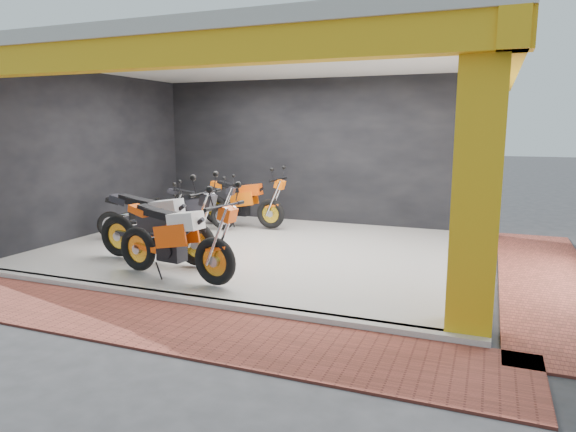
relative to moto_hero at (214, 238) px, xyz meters
name	(u,v)px	position (x,y,z in m)	size (l,w,h in m)	color
ground	(215,281)	(-0.30, 0.50, -0.82)	(80.00, 80.00, 0.00)	#2D2D30
showroom_floor	(267,250)	(-0.30, 2.50, -0.77)	(8.00, 6.00, 0.10)	white
showroom_ceiling	(266,57)	(-0.30, 2.50, 2.78)	(8.40, 6.40, 0.20)	beige
back_wall	(319,153)	(-0.30, 5.60, 0.93)	(8.20, 0.20, 3.50)	black
left_wall	(91,156)	(-4.40, 2.50, 0.93)	(0.20, 6.20, 3.50)	black
corner_column	(477,184)	(3.45, -0.25, 0.93)	(0.50, 0.50, 3.50)	gold
header_beam_front	(169,52)	(-0.30, -0.50, 2.48)	(8.40, 0.30, 0.40)	gold
header_beam_right	(507,64)	(3.70, 2.50, 2.48)	(0.30, 6.40, 0.40)	gold
floor_kerb	(177,298)	(-0.30, -0.52, -0.77)	(8.00, 0.20, 0.10)	white
paver_front	(142,321)	(-0.30, -1.30, -0.80)	(9.00, 1.40, 0.03)	brown
paver_right	(547,279)	(4.50, 2.50, -0.80)	(1.40, 7.00, 0.03)	brown
moto_hero	(214,238)	(0.00, 0.00, 0.00)	(2.35, 0.87, 1.43)	#F64E0A
moto_row_a	(195,222)	(-0.81, 0.81, 0.03)	(2.43, 0.90, 1.49)	black
moto_row_b	(171,212)	(-2.40, 2.42, -0.14)	(1.88, 0.70, 1.15)	black
moto_row_c	(271,199)	(-0.94, 4.14, -0.04)	(2.23, 0.82, 1.36)	#FF650A
moto_row_d	(223,204)	(-1.89, 3.67, -0.13)	(1.93, 0.71, 1.18)	black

